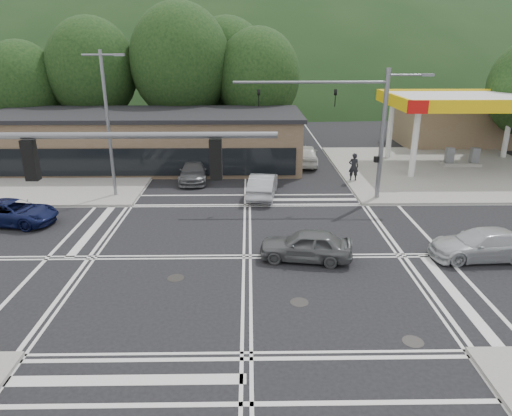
{
  "coord_description": "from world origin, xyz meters",
  "views": [
    {
      "loc": [
        0.11,
        -19.09,
        9.24
      ],
      "look_at": [
        0.46,
        2.78,
        1.4
      ],
      "focal_mm": 32.0,
      "sensor_mm": 36.0,
      "label": 1
    }
  ],
  "objects_px": {
    "car_silver_east": "(482,244)",
    "car_queue_a": "(263,185)",
    "car_grey_center": "(306,245)",
    "pedestrian": "(354,167)",
    "car_queue_b": "(305,155)",
    "car_northbound": "(194,171)",
    "car_blue_west": "(13,212)"
  },
  "relations": [
    {
      "from": "car_queue_a",
      "to": "car_northbound",
      "type": "xyz_separation_m",
      "value": [
        -4.87,
        3.71,
        -0.07
      ]
    },
    {
      "from": "car_queue_b",
      "to": "car_northbound",
      "type": "bearing_deg",
      "value": 32.09
    },
    {
      "from": "car_queue_b",
      "to": "car_queue_a",
      "type": "bearing_deg",
      "value": 70.27
    },
    {
      "from": "car_silver_east",
      "to": "car_northbound",
      "type": "relative_size",
      "value": 0.99
    },
    {
      "from": "car_grey_center",
      "to": "car_silver_east",
      "type": "relative_size",
      "value": 0.88
    },
    {
      "from": "car_blue_west",
      "to": "car_silver_east",
      "type": "relative_size",
      "value": 1.01
    },
    {
      "from": "car_blue_west",
      "to": "car_silver_east",
      "type": "height_order",
      "value": "car_silver_east"
    },
    {
      "from": "car_blue_west",
      "to": "car_silver_east",
      "type": "bearing_deg",
      "value": -91.59
    },
    {
      "from": "car_grey_center",
      "to": "car_queue_a",
      "type": "xyz_separation_m",
      "value": [
        -1.67,
        9.3,
        0.04
      ]
    },
    {
      "from": "car_grey_center",
      "to": "pedestrian",
      "type": "bearing_deg",
      "value": 168.3
    },
    {
      "from": "car_silver_east",
      "to": "car_queue_a",
      "type": "height_order",
      "value": "car_queue_a"
    },
    {
      "from": "car_grey_center",
      "to": "car_northbound",
      "type": "height_order",
      "value": "car_grey_center"
    },
    {
      "from": "car_queue_b",
      "to": "car_northbound",
      "type": "distance_m",
      "value": 9.65
    },
    {
      "from": "car_grey_center",
      "to": "car_queue_a",
      "type": "height_order",
      "value": "car_queue_a"
    },
    {
      "from": "car_grey_center",
      "to": "car_northbound",
      "type": "xyz_separation_m",
      "value": [
        -6.53,
        13.01,
        -0.02
      ]
    },
    {
      "from": "car_blue_west",
      "to": "car_queue_b",
      "type": "relative_size",
      "value": 0.98
    },
    {
      "from": "pedestrian",
      "to": "car_grey_center",
      "type": "bearing_deg",
      "value": 70.01
    },
    {
      "from": "car_queue_a",
      "to": "car_blue_west",
      "type": "bearing_deg",
      "value": 26.58
    },
    {
      "from": "car_blue_west",
      "to": "car_northbound",
      "type": "relative_size",
      "value": 1.0
    },
    {
      "from": "car_silver_east",
      "to": "pedestrian",
      "type": "height_order",
      "value": "pedestrian"
    },
    {
      "from": "car_northbound",
      "to": "pedestrian",
      "type": "height_order",
      "value": "pedestrian"
    },
    {
      "from": "car_queue_a",
      "to": "car_northbound",
      "type": "distance_m",
      "value": 6.12
    },
    {
      "from": "car_grey_center",
      "to": "pedestrian",
      "type": "relative_size",
      "value": 2.12
    },
    {
      "from": "car_blue_west",
      "to": "pedestrian",
      "type": "bearing_deg",
      "value": -59.59
    },
    {
      "from": "car_grey_center",
      "to": "pedestrian",
      "type": "xyz_separation_m",
      "value": [
        4.83,
        12.34,
        0.42
      ]
    },
    {
      "from": "car_blue_west",
      "to": "car_northbound",
      "type": "distance_m",
      "value": 12.19
    },
    {
      "from": "car_grey_center",
      "to": "car_silver_east",
      "type": "xyz_separation_m",
      "value": [
        8.04,
        0.0,
        -0.03
      ]
    },
    {
      "from": "pedestrian",
      "to": "car_queue_b",
      "type": "bearing_deg",
      "value": -59.91
    },
    {
      "from": "car_queue_b",
      "to": "pedestrian",
      "type": "xyz_separation_m",
      "value": [
        2.8,
        -5.12,
        0.3
      ]
    },
    {
      "from": "car_silver_east",
      "to": "car_queue_a",
      "type": "bearing_deg",
      "value": -135.81
    },
    {
      "from": "car_blue_west",
      "to": "car_northbound",
      "type": "bearing_deg",
      "value": -37.15
    },
    {
      "from": "car_queue_a",
      "to": "car_queue_b",
      "type": "height_order",
      "value": "car_queue_b"
    }
  ]
}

